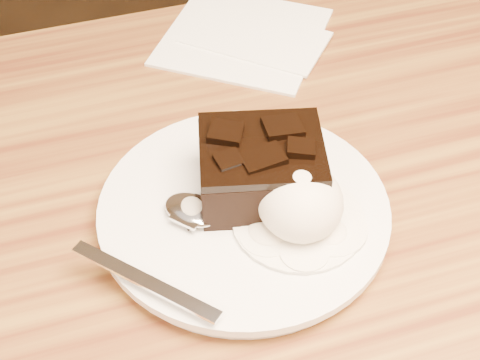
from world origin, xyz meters
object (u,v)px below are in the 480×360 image
object	(u,v)px
plate	(244,214)
napkin	(243,35)
ice_cream_scoop	(300,202)
brownie	(261,171)
spoon	(192,211)

from	to	relation	value
plate	napkin	world-z (taller)	plate
ice_cream_scoop	napkin	distance (m)	0.29
napkin	ice_cream_scoop	bearing A→B (deg)	-99.21
plate	ice_cream_scoop	world-z (taller)	ice_cream_scoop
brownie	napkin	world-z (taller)	brownie
plate	spoon	world-z (taller)	spoon
brownie	napkin	bearing A→B (deg)	75.33
ice_cream_scoop	spoon	distance (m)	0.09
ice_cream_scoop	napkin	size ratio (longest dim) A/B	0.44
plate	brownie	xyz separation A→B (m)	(0.02, 0.01, 0.03)
napkin	brownie	bearing A→B (deg)	-104.67
brownie	ice_cream_scoop	bearing A→B (deg)	-67.90
plate	napkin	distance (m)	0.26
spoon	plate	bearing A→B (deg)	-45.03
plate	brownie	distance (m)	0.04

